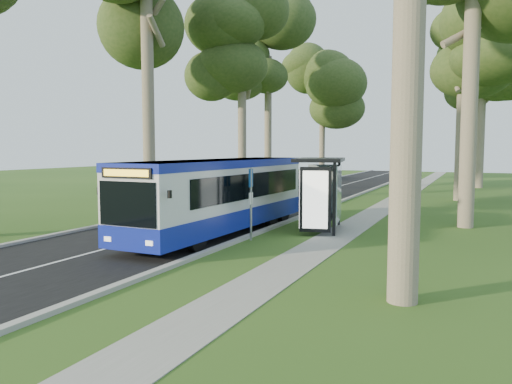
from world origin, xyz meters
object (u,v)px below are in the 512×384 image
car_white (291,176)px  bus_stop_sign (251,195)px  bus (221,196)px  bus_shelter (320,180)px  litter_bin (325,204)px  car_silver (320,173)px

car_white → bus_stop_sign: bearing=-88.0°
bus → bus_stop_sign: 1.86m
bus_shelter → litter_bin: bearing=92.8°
bus → car_white: bearing=106.2°
bus → bus_stop_sign: size_ratio=4.16×
bus → bus_shelter: size_ratio=2.96×
bus_shelter → bus_stop_sign: bearing=-132.5°
bus_shelter → car_silver: (-9.99, 33.05, -1.43)m
bus_stop_sign → bus_shelter: 3.42m
bus_shelter → litter_bin: 5.66m
car_silver → bus: bearing=-86.1°
bus_stop_sign → litter_bin: bus_stop_sign is taller
bus_stop_sign → car_silver: bearing=97.1°
bus_stop_sign → car_silver: bus_stop_sign is taller
bus_stop_sign → car_silver: size_ratio=0.63×
bus → bus_stop_sign: bus is taller
bus → litter_bin: bearing=75.6°
bus_stop_sign → car_white: bus_stop_sign is taller
bus_shelter → car_white: size_ratio=0.80×
bus_stop_sign → litter_bin: (0.45, 8.16, -1.15)m
bus_shelter → car_silver: bearing=95.6°
bus_stop_sign → car_silver: (-8.24, 35.94, -0.97)m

